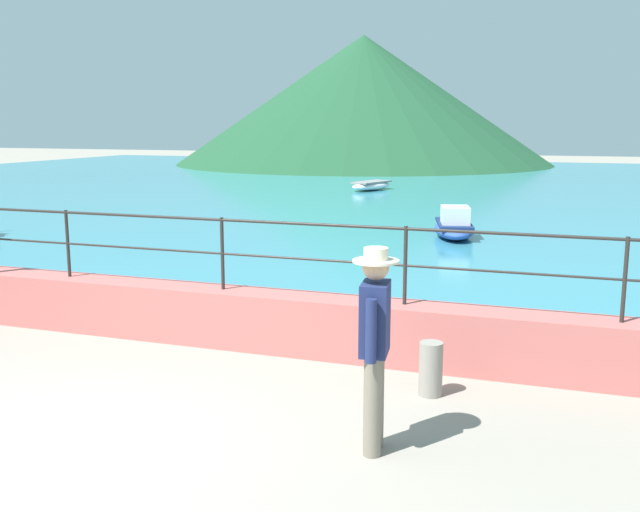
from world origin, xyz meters
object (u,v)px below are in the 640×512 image
object	(u,v)px
person_walking	(375,340)
bollard	(431,369)
boat_2	(371,185)
boat_0	(454,226)

from	to	relation	value
person_walking	bollard	xyz separation A→B (m)	(0.22, 1.42, -0.70)
person_walking	boat_2	distance (m)	23.51
bollard	boat_2	distance (m)	22.20
boat_0	boat_2	bearing A→B (deg)	114.48
bollard	boat_0	distance (m)	10.17
bollard	boat_0	world-z (taller)	boat_0
bollard	boat_2	world-z (taller)	bollard
boat_0	bollard	bearing A→B (deg)	-82.36
bollard	boat_2	size ratio (longest dim) A/B	0.23
person_walking	boat_0	xyz separation A→B (m)	(-1.14, 11.51, -0.65)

